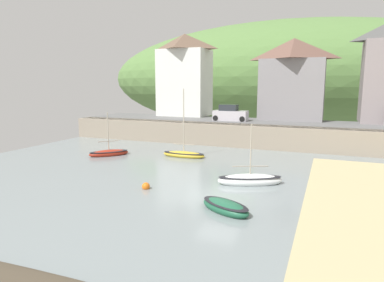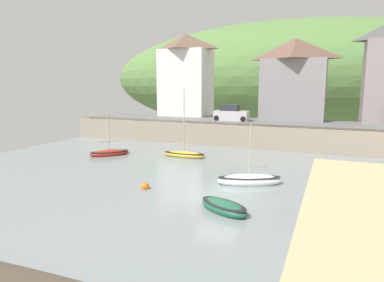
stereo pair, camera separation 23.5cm
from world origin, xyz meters
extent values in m
cube|color=gray|center=(0.00, 0.00, -0.03)|extent=(48.00, 40.00, 0.06)
cube|color=gray|center=(0.00, 17.00, 1.20)|extent=(48.00, 2.40, 2.40)
cube|color=#606060|center=(0.00, 20.70, 2.35)|extent=(48.00, 9.00, 0.10)
ellipsoid|color=#557C3F|center=(-1.87, 55.20, 7.97)|extent=(80.00, 44.00, 22.78)
cube|color=silver|center=(-13.03, 25.20, 6.93)|extent=(6.60, 5.06, 9.05)
pyramid|color=brown|center=(-13.03, 25.20, 12.53)|extent=(6.90, 5.36, 2.15)
cube|color=gray|center=(1.56, 25.20, 6.09)|extent=(7.55, 5.58, 7.37)
pyramid|color=brown|center=(1.56, 25.20, 11.05)|extent=(7.85, 5.88, 2.55)
ellipsoid|color=white|center=(1.32, 3.06, 0.25)|extent=(4.59, 3.04, 0.92)
ellipsoid|color=black|center=(1.32, 3.06, 0.50)|extent=(4.50, 2.98, 0.12)
cylinder|color=#B2A893|center=(1.32, 3.06, 2.43)|extent=(0.09, 0.09, 3.43)
cylinder|color=gray|center=(1.32, 3.06, 1.25)|extent=(2.28, 1.08, 0.07)
ellipsoid|color=#1F593D|center=(1.20, -2.43, 0.21)|extent=(3.43, 2.70, 0.76)
ellipsoid|color=black|center=(1.20, -2.43, 0.42)|extent=(3.37, 2.65, 0.12)
ellipsoid|color=gold|center=(-6.44, 9.58, 0.18)|extent=(4.19, 1.37, 0.66)
ellipsoid|color=black|center=(-6.44, 9.58, 0.36)|extent=(4.10, 1.34, 0.12)
cylinder|color=#B2A893|center=(-6.44, 9.58, 3.44)|extent=(0.09, 0.09, 5.86)
cylinder|color=gray|center=(-6.44, 9.58, 1.18)|extent=(2.13, 0.07, 0.07)
ellipsoid|color=#9E2818|center=(-13.36, 7.43, 0.19)|extent=(3.56, 3.68, 0.70)
ellipsoid|color=black|center=(-13.36, 7.43, 0.39)|extent=(3.49, 3.61, 0.12)
cylinder|color=#B2A893|center=(-13.36, 7.43, 2.35)|extent=(0.09, 0.09, 3.61)
cylinder|color=gray|center=(-13.36, 7.43, 1.38)|extent=(1.38, 1.48, 0.07)
cube|color=#BEB9C0|center=(-5.06, 20.70, 3.00)|extent=(4.10, 1.70, 1.20)
cube|color=#282D33|center=(-5.31, 20.70, 3.95)|extent=(2.10, 1.50, 0.80)
cylinder|color=black|center=(-3.41, 21.50, 2.72)|extent=(0.64, 0.22, 0.64)
cylinder|color=black|center=(-3.41, 19.90, 2.72)|extent=(0.64, 0.22, 0.64)
cylinder|color=black|center=(-6.71, 21.50, 2.72)|extent=(0.64, 0.22, 0.64)
cylinder|color=black|center=(-6.71, 19.90, 2.72)|extent=(0.64, 0.22, 0.64)
sphere|color=orange|center=(-4.76, -0.54, 0.16)|extent=(0.52, 0.52, 0.52)
camera|label=1|loc=(6.11, -19.30, 6.75)|focal=31.87mm
camera|label=2|loc=(6.33, -19.21, 6.75)|focal=31.87mm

